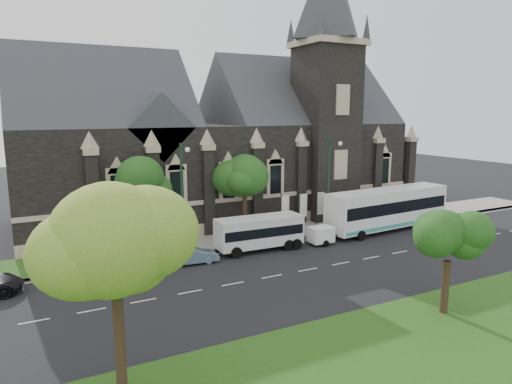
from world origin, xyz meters
TOP-DOWN VIEW (x-y plane):
  - ground at (0.00, 0.00)m, footprint 160.00×160.00m
  - sidewalk at (0.00, 9.50)m, footprint 80.00×5.00m
  - museum at (5.12, 18.78)m, footprint 40.00×17.70m
  - tree_park_near at (-11.77, -8.77)m, footprint 4.42×4.42m
  - tree_park_east at (6.18, -9.32)m, footprint 3.40×3.40m
  - tree_walk_right at (3.21, 10.71)m, footprint 4.08×4.08m
  - tree_walk_left at (-5.80, 10.70)m, footprint 3.91×3.91m
  - street_lamp_near at (10.00, 7.09)m, footprint 0.36×1.88m
  - street_lamp_mid at (-4.00, 7.09)m, footprint 0.36×1.88m
  - banner_flag_left at (6.29, 9.00)m, footprint 0.90×0.10m
  - banner_flag_center at (8.29, 9.00)m, footprint 0.90×0.10m
  - banner_flag_right at (10.29, 9.00)m, footprint 0.90×0.10m
  - tour_coach at (16.18, 5.96)m, footprint 13.84×3.91m
  - shuttle_bus at (2.09, 5.85)m, footprint 7.35×2.79m
  - box_trailer at (7.52, 4.82)m, footprint 2.95×1.73m
  - sedan at (-4.00, 5.14)m, footprint 3.97×1.67m
  - car_far_red at (-11.27, 5.67)m, footprint 3.70×1.50m

SIDE VIEW (x-z plane):
  - ground at x=0.00m, z-range 0.00..0.00m
  - sidewalk at x=0.00m, z-range 0.00..0.15m
  - car_far_red at x=-11.27m, z-range 0.00..1.26m
  - sedan at x=-4.00m, z-range 0.00..1.27m
  - box_trailer at x=7.52m, z-range 0.11..1.67m
  - shuttle_bus at x=2.09m, z-range 0.22..3.03m
  - tour_coach at x=16.18m, z-range 0.17..4.15m
  - banner_flag_left at x=6.29m, z-range 0.38..4.38m
  - banner_flag_center at x=8.29m, z-range 0.38..4.38m
  - banner_flag_right at x=10.29m, z-range 0.38..4.38m
  - tree_park_east at x=6.18m, z-range 1.48..7.76m
  - street_lamp_near at x=10.00m, z-range 0.61..9.61m
  - street_lamp_mid at x=-4.00m, z-range 0.61..9.61m
  - tree_walk_left at x=-5.80m, z-range 1.91..9.55m
  - tree_walk_right at x=3.21m, z-range 1.92..9.72m
  - tree_park_near at x=-11.77m, z-range 2.14..10.70m
  - museum at x=5.12m, z-range -6.78..23.12m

